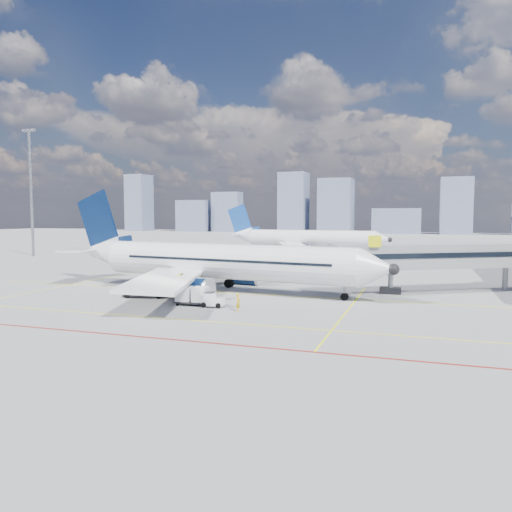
{
  "coord_description": "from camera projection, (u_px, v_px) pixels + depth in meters",
  "views": [
    {
      "loc": [
        20.1,
        -41.48,
        8.39
      ],
      "look_at": [
        3.29,
        8.73,
        4.0
      ],
      "focal_mm": 35.0,
      "sensor_mm": 36.0,
      "label": 1
    }
  ],
  "objects": [
    {
      "name": "ground",
      "position": [
        193.0,
        305.0,
        46.26
      ],
      "size": [
        420.0,
        420.0,
        0.0
      ],
      "primitive_type": "plane",
      "color": "gray",
      "rests_on": "ground"
    },
    {
      "name": "apron_markings",
      "position": [
        167.0,
        313.0,
        42.74
      ],
      "size": [
        90.0,
        35.12,
        0.01
      ],
      "color": "#FEFA0D",
      "rests_on": "ground"
    },
    {
      "name": "cargo_dolly",
      "position": [
        192.0,
        295.0,
        46.25
      ],
      "size": [
        3.28,
        1.69,
        1.73
      ],
      "rotation": [
        0.0,
        0.0,
        0.09
      ],
      "color": "black",
      "rests_on": "ground"
    },
    {
      "name": "jet_bridge",
      "position": [
        455.0,
        257.0,
        54.49
      ],
      "size": [
        23.55,
        15.78,
        6.3
      ],
      "color": "gray",
      "rests_on": "ground"
    },
    {
      "name": "floodlight_mast_nw",
      "position": [
        31.0,
        189.0,
        100.33
      ],
      "size": [
        3.2,
        0.61,
        25.45
      ],
      "color": "slate",
      "rests_on": "ground"
    },
    {
      "name": "belt_loader",
      "position": [
        147.0,
        291.0,
        50.62
      ],
      "size": [
        6.22,
        2.69,
        2.5
      ],
      "rotation": [
        0.0,
        0.0,
        0.23
      ],
      "color": "black",
      "rests_on": "ground"
    },
    {
      "name": "main_aircraft",
      "position": [
        212.0,
        261.0,
        55.27
      ],
      "size": [
        39.92,
        34.67,
        11.7
      ],
      "rotation": [
        0.0,
        0.0,
        -0.13
      ],
      "color": "white",
      "rests_on": "ground"
    },
    {
      "name": "distant_skyline",
      "position": [
        340.0,
        209.0,
        230.1
      ],
      "size": [
        249.59,
        14.72,
        29.3
      ],
      "color": "slate",
      "rests_on": "ground"
    },
    {
      "name": "second_aircraft",
      "position": [
        304.0,
        239.0,
        108.56
      ],
      "size": [
        36.98,
        32.2,
        10.88
      ],
      "rotation": [
        0.0,
        0.0,
        -0.06
      ],
      "color": "white",
      "rests_on": "ground"
    },
    {
      "name": "ramp_worker",
      "position": [
        238.0,
        302.0,
        43.35
      ],
      "size": [
        0.41,
        0.59,
        1.57
      ],
      "primitive_type": "imported",
      "rotation": [
        0.0,
        0.0,
        1.51
      ],
      "color": "gold",
      "rests_on": "ground"
    },
    {
      "name": "baggage_tug",
      "position": [
        212.0,
        300.0,
        45.39
      ],
      "size": [
        2.0,
        1.24,
        1.36
      ],
      "rotation": [
        0.0,
        0.0,
        0.03
      ],
      "color": "white",
      "rests_on": "ground"
    }
  ]
}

